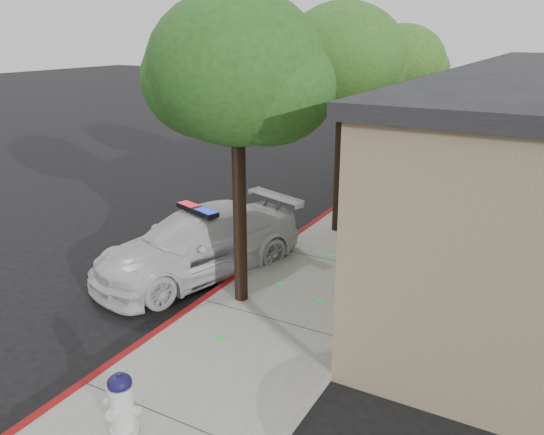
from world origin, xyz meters
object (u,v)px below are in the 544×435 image
Objects in this scene: street_tree_near at (237,76)px; street_tree_mid at (344,62)px; police_car at (199,243)px; street_tree_far at (403,65)px; fire_hydrant at (121,403)px.

street_tree_mid is at bearing 88.55° from street_tree_near.
police_car is 0.93× the size of street_tree_near.
street_tree_near is 1.09× the size of street_tree_far.
fire_hydrant is 0.17× the size of street_tree_far.
street_tree_near reaches higher than street_tree_far.
street_tree_mid is (1.72, 3.74, 3.70)m from police_car.
police_car is at bearing -100.14° from street_tree_far.
street_tree_far is (1.64, 9.15, 3.35)m from police_car.
street_tree_mid is at bearing 83.82° from police_car.
police_car is 5.93× the size of fire_hydrant.
street_tree_mid is 1.08× the size of street_tree_far.
police_car is at bearing 152.39° from street_tree_near.
police_car is at bearing 106.92° from fire_hydrant.
street_tree_near is (1.61, -0.84, 3.65)m from police_car.
fire_hydrant is at bearing -87.50° from street_tree_far.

